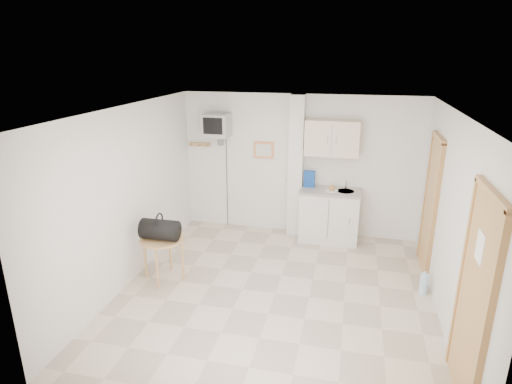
% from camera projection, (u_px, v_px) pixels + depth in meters
% --- Properties ---
extents(ground, '(4.50, 4.50, 0.00)m').
position_uv_depth(ground, '(275.00, 293.00, 5.90)').
color(ground, beige).
rests_on(ground, ground).
extents(room_envelope, '(4.24, 4.54, 2.55)m').
position_uv_depth(room_envelope, '(297.00, 186.00, 5.45)').
color(room_envelope, white).
rests_on(room_envelope, ground).
extents(kitchenette, '(1.03, 0.58, 2.10)m').
position_uv_depth(kitchenette, '(330.00, 196.00, 7.38)').
color(kitchenette, silver).
rests_on(kitchenette, ground).
extents(crt_television, '(0.44, 0.45, 2.15)m').
position_uv_depth(crt_television, '(217.00, 126.00, 7.48)').
color(crt_television, slate).
rests_on(crt_television, ground).
extents(round_table, '(0.64, 0.64, 0.65)m').
position_uv_depth(round_table, '(163.00, 243.00, 6.10)').
color(round_table, tan).
rests_on(round_table, ground).
extents(duffel_bag, '(0.53, 0.29, 0.40)m').
position_uv_depth(duffel_bag, '(160.00, 229.00, 5.99)').
color(duffel_bag, black).
rests_on(duffel_bag, round_table).
extents(water_bottle, '(0.11, 0.11, 0.33)m').
position_uv_depth(water_bottle, '(424.00, 284.00, 5.85)').
color(water_bottle, '#AED6F2').
rests_on(water_bottle, ground).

